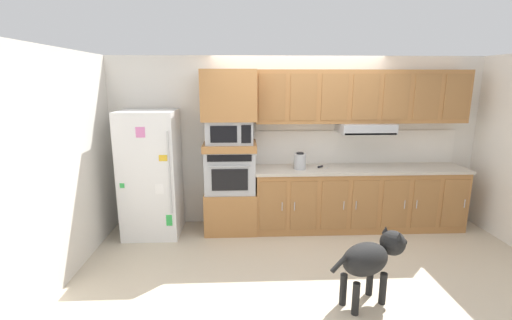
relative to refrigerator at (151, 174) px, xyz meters
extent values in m
plane|color=beige|center=(2.09, -0.68, -0.88)|extent=(9.60, 9.60, 0.00)
cube|color=silver|center=(2.09, 0.43, 0.37)|extent=(6.20, 0.12, 2.50)
cube|color=silver|center=(-0.71, -0.68, 0.37)|extent=(0.12, 7.10, 2.50)
cube|color=white|center=(0.00, 0.00, 0.00)|extent=(0.76, 0.70, 1.76)
cylinder|color=silver|center=(0.33, -0.37, 0.10)|extent=(0.02, 0.02, 1.10)
cube|color=green|center=(0.29, -0.35, -0.56)|extent=(0.08, 0.01, 0.15)
cube|color=gold|center=(0.25, -0.35, 0.30)|extent=(0.11, 0.01, 0.08)
cube|color=green|center=(-0.29, -0.35, -0.06)|extent=(0.06, 0.01, 0.06)
cube|color=white|center=(0.18, -0.35, -0.11)|extent=(0.11, 0.01, 0.14)
cube|color=pink|center=(-0.01, -0.35, 0.64)|extent=(0.12, 0.01, 0.13)
cube|color=#A8703D|center=(1.10, 0.07, -0.58)|extent=(0.74, 0.62, 0.60)
cube|color=#A8AAAF|center=(1.10, 0.07, 0.02)|extent=(0.70, 0.58, 0.60)
cube|color=black|center=(1.10, -0.23, -0.04)|extent=(0.49, 0.01, 0.30)
cube|color=black|center=(1.10, -0.23, 0.26)|extent=(0.60, 0.01, 0.09)
cylinder|color=#A8AAAF|center=(1.10, -0.25, 0.15)|extent=(0.56, 0.02, 0.02)
cube|color=#A8703D|center=(1.10, 0.07, 0.37)|extent=(0.74, 0.62, 0.10)
cube|color=#A8AAAF|center=(1.10, 0.07, 0.58)|extent=(0.64, 0.53, 0.32)
cube|color=black|center=(1.03, -0.20, 0.58)|extent=(0.35, 0.01, 0.22)
cube|color=black|center=(1.33, -0.20, 0.58)|extent=(0.13, 0.01, 0.24)
cube|color=#A8703D|center=(1.10, 0.07, 1.08)|extent=(0.74, 0.62, 0.68)
cube|color=#A8703D|center=(2.98, 0.07, -0.44)|extent=(3.02, 0.60, 0.88)
cube|color=#9A6738|center=(1.69, -0.24, -0.42)|extent=(0.36, 0.01, 0.70)
cylinder|color=#BCBCC1|center=(1.82, -0.25, -0.42)|extent=(0.01, 0.01, 0.12)
cube|color=#9A6738|center=(2.12, -0.24, -0.42)|extent=(0.36, 0.01, 0.70)
cylinder|color=#BCBCC1|center=(1.99, -0.25, -0.42)|extent=(0.01, 0.01, 0.12)
cube|color=#9A6738|center=(2.55, -0.24, -0.42)|extent=(0.36, 0.01, 0.70)
cylinder|color=#BCBCC1|center=(2.68, -0.25, -0.42)|extent=(0.01, 0.01, 0.12)
cube|color=#9A6738|center=(2.98, -0.24, -0.42)|extent=(0.36, 0.01, 0.70)
cylinder|color=#BCBCC1|center=(2.85, -0.25, -0.42)|extent=(0.01, 0.01, 0.12)
cube|color=#9A6738|center=(3.41, -0.24, -0.42)|extent=(0.36, 0.01, 0.70)
cylinder|color=#BCBCC1|center=(3.54, -0.25, -0.42)|extent=(0.01, 0.01, 0.12)
cube|color=#9A6738|center=(3.85, -0.24, -0.42)|extent=(0.36, 0.01, 0.70)
cylinder|color=#BCBCC1|center=(3.72, -0.25, -0.42)|extent=(0.01, 0.01, 0.12)
cube|color=#9A6738|center=(4.28, -0.24, -0.42)|extent=(0.36, 0.01, 0.70)
cylinder|color=#BCBCC1|center=(4.41, -0.25, -0.42)|extent=(0.01, 0.01, 0.12)
cube|color=#BCB2A3|center=(2.98, 0.07, 0.02)|extent=(3.06, 0.64, 0.04)
cube|color=silver|center=(2.98, 0.36, 0.29)|extent=(3.06, 0.02, 0.50)
cube|color=#A8703D|center=(2.98, 0.20, 1.05)|extent=(3.02, 0.34, 0.74)
cube|color=#A8AAAF|center=(3.04, 0.13, 0.61)|extent=(0.76, 0.48, 0.14)
cube|color=black|center=(3.04, -0.09, 0.55)|extent=(0.72, 0.04, 0.02)
cube|color=#9A6738|center=(1.69, 0.02, 1.05)|extent=(0.36, 0.01, 0.63)
cube|color=#9A6738|center=(2.12, 0.02, 1.05)|extent=(0.36, 0.01, 0.63)
cube|color=#9A6738|center=(2.55, 0.02, 1.05)|extent=(0.36, 0.01, 0.63)
cube|color=#9A6738|center=(2.98, 0.02, 1.05)|extent=(0.36, 0.01, 0.63)
cube|color=#9A6738|center=(3.41, 0.02, 1.05)|extent=(0.36, 0.01, 0.63)
cube|color=#9A6738|center=(3.85, 0.02, 1.05)|extent=(0.36, 0.01, 0.63)
cube|color=#9A6738|center=(4.28, 0.02, 1.05)|extent=(0.36, 0.01, 0.63)
cylinder|color=black|center=(2.41, 0.09, 0.05)|extent=(0.09, 0.09, 0.03)
cylinder|color=silver|center=(2.48, 0.01, 0.05)|extent=(0.09, 0.09, 0.01)
cylinder|color=#A8AAAF|center=(2.10, 0.02, 0.15)|extent=(0.17, 0.17, 0.22)
cylinder|color=black|center=(2.10, 0.02, 0.27)|extent=(0.10, 0.10, 0.02)
ellipsoid|color=black|center=(2.44, -1.80, -0.40)|extent=(0.59, 0.50, 0.31)
sphere|color=black|center=(2.77, -1.65, -0.31)|extent=(0.25, 0.25, 0.25)
ellipsoid|color=black|center=(2.88, -1.59, -0.33)|extent=(0.17, 0.15, 0.09)
cone|color=black|center=(2.72, -1.58, -0.20)|extent=(0.07, 0.07, 0.08)
cone|color=black|center=(2.79, -1.73, -0.20)|extent=(0.07, 0.07, 0.08)
cylinder|color=black|center=(2.14, -1.95, -0.37)|extent=(0.18, 0.12, 0.14)
cylinder|color=black|center=(2.56, -1.65, -0.72)|extent=(0.07, 0.07, 0.33)
cylinder|color=black|center=(2.64, -1.80, -0.72)|extent=(0.07, 0.07, 0.33)
cylinder|color=black|center=(2.25, -1.80, -0.72)|extent=(0.07, 0.07, 0.33)
cylinder|color=black|center=(2.32, -1.96, -0.72)|extent=(0.07, 0.07, 0.33)
camera|label=1|loc=(1.25, -4.89, 1.29)|focal=25.07mm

